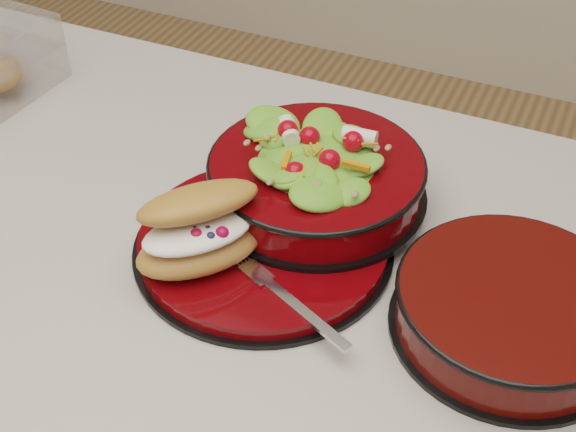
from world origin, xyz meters
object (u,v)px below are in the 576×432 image
at_px(croissant, 200,230).
at_px(salad_bowl, 317,170).
at_px(extra_bowl, 512,308).
at_px(fork, 290,301).
at_px(dinner_plate, 264,244).

bearing_deg(croissant, salad_bowl, 16.42).
bearing_deg(croissant, extra_bowl, -38.74).
bearing_deg(fork, dinner_plate, 65.13).
distance_m(fork, extra_bowl, 0.21).
relative_size(dinner_plate, salad_bowl, 1.13).
relative_size(dinner_plate, croissant, 1.76).
bearing_deg(salad_bowl, dinner_plate, -105.75).
xyz_separation_m(salad_bowl, croissant, (-0.07, -0.14, 0.00)).
bearing_deg(croissant, fork, -58.77).
xyz_separation_m(dinner_plate, croissant, (-0.04, -0.05, 0.05)).
relative_size(salad_bowl, croissant, 1.56).
distance_m(croissant, fork, 0.12).
relative_size(fork, extra_bowl, 0.62).
bearing_deg(salad_bowl, fork, -76.01).
height_order(dinner_plate, croissant, croissant).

